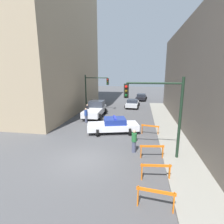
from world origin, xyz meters
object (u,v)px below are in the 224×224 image
object	(u,v)px
parked_car_mid	(141,97)
barrier_front	(156,196)
pedestrian_crossing	(86,115)
police_car	(113,125)
traffic_light_near	(162,106)
traffic_light_far	(93,88)
barrier_back	(152,149)
white_truck	(95,109)
barrier_mid	(156,169)
barrier_corner	(150,128)
pedestrian_sidewalk	(134,141)
parked_car_near	(132,103)
pedestrian_corner	(87,111)

from	to	relation	value
parked_car_mid	barrier_front	world-z (taller)	parked_car_mid
parked_car_mid	pedestrian_crossing	size ratio (longest dim) A/B	2.67
police_car	traffic_light_near	bearing A→B (deg)	-154.21
barrier_front	traffic_light_far	bearing A→B (deg)	113.01
barrier_back	parked_car_mid	bearing A→B (deg)	91.84
pedestrian_crossing	white_truck	bearing A→B (deg)	153.15
barrier_front	barrier_mid	bearing A→B (deg)	85.62
parked_car_mid	barrier_corner	world-z (taller)	parked_car_mid
barrier_front	pedestrian_sidewalk	bearing A→B (deg)	102.07
pedestrian_sidewalk	parked_car_near	bearing A→B (deg)	5.02
barrier_front	barrier_corner	distance (m)	9.04
police_car	parked_car_near	world-z (taller)	police_car
barrier_back	pedestrian_sidewalk	bearing A→B (deg)	150.88
pedestrian_sidewalk	pedestrian_corner	bearing A→B (deg)	36.34
police_car	pedestrian_corner	size ratio (longest dim) A/B	3.02
barrier_front	barrier_mid	world-z (taller)	same
barrier_back	barrier_mid	bearing A→B (deg)	-88.57
pedestrian_sidewalk	barrier_mid	size ratio (longest dim) A/B	1.04
traffic_light_near	parked_car_mid	distance (m)	24.66
pedestrian_crossing	barrier_back	size ratio (longest dim) A/B	1.04
barrier_back	barrier_corner	size ratio (longest dim) A/B	1.00
parked_car_mid	barrier_mid	distance (m)	27.07
pedestrian_sidewalk	barrier_corner	bearing A→B (deg)	-16.78
barrier_mid	pedestrian_sidewalk	bearing A→B (deg)	112.10
barrier_mid	barrier_back	world-z (taller)	same
pedestrian_crossing	barrier_back	world-z (taller)	pedestrian_crossing
pedestrian_corner	pedestrian_sidewalk	bearing A→B (deg)	37.75
white_truck	pedestrian_corner	bearing A→B (deg)	-142.00
white_truck	barrier_back	xyz separation A→B (m)	(6.59, -10.33, -0.29)
traffic_light_far	barrier_front	xyz separation A→B (m)	(7.48, -17.62, -2.78)
white_truck	traffic_light_far	bearing A→B (deg)	108.75
white_truck	parked_car_near	size ratio (longest dim) A/B	1.24
pedestrian_corner	parked_car_mid	bearing A→B (deg)	159.10
barrier_front	barrier_corner	size ratio (longest dim) A/B	1.01
pedestrian_sidewalk	police_car	bearing A→B (deg)	30.24
traffic_light_near	barrier_mid	bearing A→B (deg)	-98.57
traffic_light_near	pedestrian_corner	world-z (taller)	traffic_light_near
pedestrian_crossing	barrier_front	distance (m)	13.64
pedestrian_sidewalk	barrier_front	world-z (taller)	pedestrian_sidewalk
traffic_light_far	parked_car_mid	distance (m)	13.63
parked_car_mid	pedestrian_sidewalk	bearing A→B (deg)	-86.21
police_car	barrier_mid	xyz separation A→B (m)	(3.37, -6.98, -0.11)
police_car	barrier_mid	bearing A→B (deg)	-169.03
traffic_light_far	white_truck	world-z (taller)	traffic_light_far
parked_car_near	parked_car_mid	bearing A→B (deg)	82.41
traffic_light_far	pedestrian_corner	bearing A→B (deg)	-87.51
white_truck	pedestrian_sidewalk	size ratio (longest dim) A/B	3.27
pedestrian_crossing	barrier_mid	size ratio (longest dim) A/B	1.04
barrier_corner	police_car	bearing A→B (deg)	179.87
parked_car_near	barrier_corner	distance (m)	12.58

